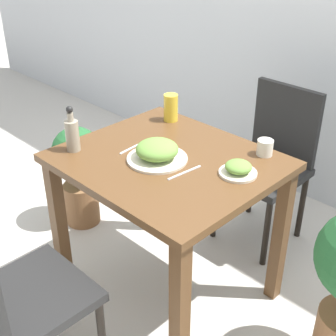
{
  "coord_description": "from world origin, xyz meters",
  "views": [
    {
      "loc": [
        1.27,
        -1.29,
        1.74
      ],
      "look_at": [
        0.0,
        0.0,
        0.72
      ],
      "focal_mm": 50.0,
      "sensor_mm": 36.0,
      "label": 1
    }
  ],
  "objects_px": {
    "side_plate": "(238,169)",
    "sauce_bottle": "(72,134)",
    "potted_plant_left": "(78,169)",
    "juice_glass": "(171,108)",
    "chair_near": "(9,294)",
    "drink_cup": "(265,148)",
    "chair_far": "(271,157)",
    "food_plate": "(157,152)"
  },
  "relations": [
    {
      "from": "chair_far",
      "to": "potted_plant_left",
      "type": "distance_m",
      "value": 1.13
    },
    {
      "from": "chair_near",
      "to": "potted_plant_left",
      "type": "xyz_separation_m",
      "value": [
        -0.79,
        0.86,
        -0.13
      ]
    },
    {
      "from": "chair_far",
      "to": "sauce_bottle",
      "type": "distance_m",
      "value": 1.15
    },
    {
      "from": "chair_near",
      "to": "sauce_bottle",
      "type": "bearing_deg",
      "value": -58.65
    },
    {
      "from": "sauce_bottle",
      "to": "potted_plant_left",
      "type": "relative_size",
      "value": 0.33
    },
    {
      "from": "food_plate",
      "to": "juice_glass",
      "type": "height_order",
      "value": "juice_glass"
    },
    {
      "from": "sauce_bottle",
      "to": "potted_plant_left",
      "type": "distance_m",
      "value": 0.72
    },
    {
      "from": "side_plate",
      "to": "drink_cup",
      "type": "relative_size",
      "value": 2.21
    },
    {
      "from": "chair_far",
      "to": "juice_glass",
      "type": "relative_size",
      "value": 6.44
    },
    {
      "from": "drink_cup",
      "to": "potted_plant_left",
      "type": "xyz_separation_m",
      "value": [
        -1.09,
        -0.27,
        -0.43
      ]
    },
    {
      "from": "food_plate",
      "to": "juice_glass",
      "type": "bearing_deg",
      "value": 126.63
    },
    {
      "from": "side_plate",
      "to": "drink_cup",
      "type": "height_order",
      "value": "drink_cup"
    },
    {
      "from": "side_plate",
      "to": "potted_plant_left",
      "type": "xyz_separation_m",
      "value": [
        -1.11,
        -0.05,
        -0.42
      ]
    },
    {
      "from": "chair_near",
      "to": "sauce_bottle",
      "type": "xyz_separation_m",
      "value": [
        -0.34,
        0.56,
        0.35
      ]
    },
    {
      "from": "juice_glass",
      "to": "sauce_bottle",
      "type": "xyz_separation_m",
      "value": [
        -0.08,
        -0.55,
        0.01
      ]
    },
    {
      "from": "chair_far",
      "to": "food_plate",
      "type": "distance_m",
      "value": 0.87
    },
    {
      "from": "chair_near",
      "to": "potted_plant_left",
      "type": "distance_m",
      "value": 1.17
    },
    {
      "from": "drink_cup",
      "to": "potted_plant_left",
      "type": "relative_size",
      "value": 0.11
    },
    {
      "from": "sauce_bottle",
      "to": "potted_plant_left",
      "type": "xyz_separation_m",
      "value": [
        -0.45,
        0.3,
        -0.48
      ]
    },
    {
      "from": "chair_near",
      "to": "drink_cup",
      "type": "relative_size",
      "value": 12.45
    },
    {
      "from": "chair_near",
      "to": "side_plate",
      "type": "relative_size",
      "value": 5.64
    },
    {
      "from": "side_plate",
      "to": "juice_glass",
      "type": "xyz_separation_m",
      "value": [
        -0.59,
        0.2,
        0.04
      ]
    },
    {
      "from": "chair_near",
      "to": "potted_plant_left",
      "type": "relative_size",
      "value": 1.41
    },
    {
      "from": "chair_near",
      "to": "food_plate",
      "type": "height_order",
      "value": "chair_near"
    },
    {
      "from": "chair_far",
      "to": "food_plate",
      "type": "xyz_separation_m",
      "value": [
        -0.08,
        -0.81,
        0.3
      ]
    },
    {
      "from": "chair_near",
      "to": "potted_plant_left",
      "type": "bearing_deg",
      "value": -47.47
    },
    {
      "from": "chair_far",
      "to": "drink_cup",
      "type": "relative_size",
      "value": 12.45
    },
    {
      "from": "juice_glass",
      "to": "potted_plant_left",
      "type": "bearing_deg",
      "value": -154.41
    },
    {
      "from": "side_plate",
      "to": "potted_plant_left",
      "type": "height_order",
      "value": "side_plate"
    },
    {
      "from": "chair_near",
      "to": "sauce_bottle",
      "type": "height_order",
      "value": "sauce_bottle"
    },
    {
      "from": "food_plate",
      "to": "side_plate",
      "type": "distance_m",
      "value": 0.36
    },
    {
      "from": "chair_near",
      "to": "potted_plant_left",
      "type": "height_order",
      "value": "chair_near"
    },
    {
      "from": "drink_cup",
      "to": "sauce_bottle",
      "type": "bearing_deg",
      "value": -138.28
    },
    {
      "from": "side_plate",
      "to": "sauce_bottle",
      "type": "xyz_separation_m",
      "value": [
        -0.66,
        -0.35,
        0.06
      ]
    },
    {
      "from": "food_plate",
      "to": "chair_near",
      "type": "bearing_deg",
      "value": -89.85
    },
    {
      "from": "chair_far",
      "to": "drink_cup",
      "type": "xyz_separation_m",
      "value": [
        0.23,
        -0.44,
        0.3
      ]
    },
    {
      "from": "food_plate",
      "to": "drink_cup",
      "type": "height_order",
      "value": "food_plate"
    },
    {
      "from": "side_plate",
      "to": "chair_near",
      "type": "bearing_deg",
      "value": -109.7
    },
    {
      "from": "side_plate",
      "to": "sauce_bottle",
      "type": "bearing_deg",
      "value": -152.22
    },
    {
      "from": "potted_plant_left",
      "to": "chair_near",
      "type": "bearing_deg",
      "value": -47.47
    },
    {
      "from": "chair_far",
      "to": "sauce_bottle",
      "type": "relative_size",
      "value": 4.21
    },
    {
      "from": "potted_plant_left",
      "to": "sauce_bottle",
      "type": "bearing_deg",
      "value": -33.92
    }
  ]
}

